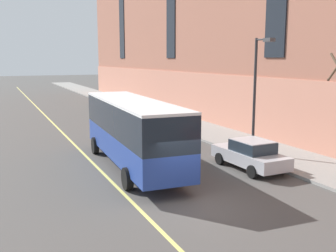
{
  "coord_description": "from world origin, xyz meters",
  "views": [
    {
      "loc": [
        -6.88,
        -13.05,
        5.64
      ],
      "look_at": [
        2.36,
        7.46,
        1.8
      ],
      "focal_mm": 42.0,
      "sensor_mm": 36.0,
      "label": 1
    }
  ],
  "objects": [
    {
      "name": "street_lamp",
      "position": [
        6.88,
        5.16,
        4.25
      ],
      "size": [
        0.36,
        1.48,
        6.66
      ],
      "color": "#2D2D30",
      "rests_on": "sidewalk"
    },
    {
      "name": "parked_car_navy_1",
      "position": [
        5.21,
        26.0,
        0.78
      ],
      "size": [
        2.12,
        4.68,
        1.56
      ],
      "color": "navy",
      "rests_on": "ground"
    },
    {
      "name": "lane_centerline",
      "position": [
        -2.05,
        3.0,
        0.0
      ],
      "size": [
        0.16,
        140.0,
        0.01
      ],
      "primitive_type": "cube",
      "color": "#E0D66B",
      "rests_on": "ground"
    },
    {
      "name": "sidewalk",
      "position": [
        8.41,
        3.0,
        0.07
      ],
      "size": [
        4.26,
        160.0,
        0.15
      ],
      "primitive_type": "cube",
      "color": "gray",
      "rests_on": "ground"
    },
    {
      "name": "parked_car_darkgray_0",
      "position": [
        5.12,
        17.17,
        0.78
      ],
      "size": [
        2.07,
        4.48,
        1.56
      ],
      "color": "#4C4C51",
      "rests_on": "ground"
    },
    {
      "name": "ground_plane",
      "position": [
        0.0,
        0.0,
        0.0
      ],
      "size": [
        260.0,
        260.0,
        0.0
      ],
      "primitive_type": "plane",
      "color": "#4C4947"
    },
    {
      "name": "city_bus",
      "position": [
        -0.35,
        5.96,
        2.08
      ],
      "size": [
        3.14,
        11.24,
        3.57
      ],
      "color": "navy",
      "rests_on": "ground"
    },
    {
      "name": "fire_hydrant",
      "position": [
        6.78,
        25.07,
        0.49
      ],
      "size": [
        0.42,
        0.24,
        0.72
      ],
      "color": "red",
      "rests_on": "sidewalk"
    },
    {
      "name": "parked_car_champagne_6",
      "position": [
        5.14,
        32.96,
        0.78
      ],
      "size": [
        2.08,
        4.62,
        1.56
      ],
      "color": "#BCAD89",
      "rests_on": "ground"
    },
    {
      "name": "parked_car_silver_2",
      "position": [
        5.11,
        3.2,
        0.78
      ],
      "size": [
        2.12,
        4.57,
        1.56
      ],
      "color": "#B7B7BC",
      "rests_on": "ground"
    }
  ]
}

